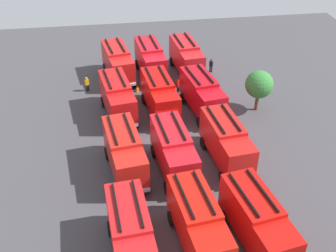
{
  "coord_description": "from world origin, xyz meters",
  "views": [
    {
      "loc": [
        31.0,
        -4.58,
        22.74
      ],
      "look_at": [
        0.0,
        0.0,
        1.4
      ],
      "focal_mm": 43.78,
      "sensor_mm": 36.0,
      "label": 1
    }
  ],
  "objects_px": {
    "fire_truck_10": "(226,141)",
    "traffic_cone_0": "(137,89)",
    "fire_truck_6": "(174,150)",
    "traffic_cone_2": "(279,206)",
    "firefighter_2": "(178,86)",
    "tree_0": "(259,85)",
    "fire_truck_11": "(257,220)",
    "fire_truck_4": "(150,59)",
    "traffic_cone_1": "(138,87)",
    "fire_truck_5": "(160,95)",
    "fire_truck_1": "(117,97)",
    "fire_truck_9": "(202,93)",
    "fire_truck_8": "(186,56)",
    "fire_truck_0": "(118,62)",
    "fire_truck_2": "(125,152)",
    "firefighter_0": "(211,65)",
    "fire_truck_3": "(131,235)",
    "fire_truck_7": "(198,222)",
    "firefighter_1": "(87,84)"
  },
  "relations": [
    {
      "from": "tree_0",
      "to": "fire_truck_5",
      "type": "bearing_deg",
      "value": -94.87
    },
    {
      "from": "fire_truck_2",
      "to": "fire_truck_3",
      "type": "bearing_deg",
      "value": -8.7
    },
    {
      "from": "traffic_cone_1",
      "to": "fire_truck_1",
      "type": "bearing_deg",
      "value": -25.43
    },
    {
      "from": "fire_truck_11",
      "to": "firefighter_2",
      "type": "height_order",
      "value": "fire_truck_11"
    },
    {
      "from": "traffic_cone_2",
      "to": "fire_truck_3",
      "type": "bearing_deg",
      "value": -76.8
    },
    {
      "from": "fire_truck_10",
      "to": "traffic_cone_2",
      "type": "xyz_separation_m",
      "value": [
        6.32,
        2.56,
        -1.8
      ]
    },
    {
      "from": "fire_truck_8",
      "to": "tree_0",
      "type": "relative_size",
      "value": 1.69
    },
    {
      "from": "fire_truck_2",
      "to": "tree_0",
      "type": "distance_m",
      "value": 16.23
    },
    {
      "from": "fire_truck_10",
      "to": "fire_truck_0",
      "type": "bearing_deg",
      "value": -159.75
    },
    {
      "from": "fire_truck_7",
      "to": "traffic_cone_1",
      "type": "bearing_deg",
      "value": 178.6
    },
    {
      "from": "fire_truck_4",
      "to": "traffic_cone_1",
      "type": "height_order",
      "value": "fire_truck_4"
    },
    {
      "from": "fire_truck_1",
      "to": "fire_truck_9",
      "type": "relative_size",
      "value": 1.0
    },
    {
      "from": "fire_truck_11",
      "to": "fire_truck_8",
      "type": "bearing_deg",
      "value": 170.11
    },
    {
      "from": "fire_truck_5",
      "to": "fire_truck_10",
      "type": "bearing_deg",
      "value": 21.39
    },
    {
      "from": "tree_0",
      "to": "fire_truck_8",
      "type": "bearing_deg",
      "value": -149.14
    },
    {
      "from": "fire_truck_6",
      "to": "fire_truck_4",
      "type": "bearing_deg",
      "value": 174.09
    },
    {
      "from": "fire_truck_11",
      "to": "fire_truck_5",
      "type": "bearing_deg",
      "value": -176.13
    },
    {
      "from": "fire_truck_8",
      "to": "firefighter_0",
      "type": "xyz_separation_m",
      "value": [
        0.29,
        3.04,
        -1.25
      ]
    },
    {
      "from": "fire_truck_3",
      "to": "fire_truck_5",
      "type": "xyz_separation_m",
      "value": [
        -17.63,
        4.17,
        0.0
      ]
    },
    {
      "from": "fire_truck_5",
      "to": "fire_truck_8",
      "type": "xyz_separation_m",
      "value": [
        -8.67,
        4.34,
        0.0
      ]
    },
    {
      "from": "fire_truck_6",
      "to": "traffic_cone_1",
      "type": "distance_m",
      "value": 14.62
    },
    {
      "from": "firefighter_2",
      "to": "fire_truck_5",
      "type": "bearing_deg",
      "value": 108.05
    },
    {
      "from": "fire_truck_9",
      "to": "traffic_cone_0",
      "type": "distance_m",
      "value": 8.32
    },
    {
      "from": "fire_truck_11",
      "to": "traffic_cone_1",
      "type": "height_order",
      "value": "fire_truck_11"
    },
    {
      "from": "fire_truck_3",
      "to": "fire_truck_4",
      "type": "xyz_separation_m",
      "value": [
        -26.24,
        4.17,
        0.0
      ]
    },
    {
      "from": "fire_truck_0",
      "to": "fire_truck_2",
      "type": "distance_m",
      "value": 17.12
    },
    {
      "from": "fire_truck_6",
      "to": "tree_0",
      "type": "height_order",
      "value": "tree_0"
    },
    {
      "from": "fire_truck_1",
      "to": "firefighter_0",
      "type": "relative_size",
      "value": 4.62
    },
    {
      "from": "fire_truck_6",
      "to": "tree_0",
      "type": "bearing_deg",
      "value": 123.91
    },
    {
      "from": "fire_truck_10",
      "to": "fire_truck_9",
      "type": "bearing_deg",
      "value": 175.8
    },
    {
      "from": "traffic_cone_0",
      "to": "traffic_cone_2",
      "type": "bearing_deg",
      "value": 24.76
    },
    {
      "from": "traffic_cone_0",
      "to": "fire_truck_10",
      "type": "bearing_deg",
      "value": 25.98
    },
    {
      "from": "fire_truck_7",
      "to": "tree_0",
      "type": "xyz_separation_m",
      "value": [
        -16.4,
        9.71,
        0.8
      ]
    },
    {
      "from": "firefighter_2",
      "to": "traffic_cone_1",
      "type": "relative_size",
      "value": 2.64
    },
    {
      "from": "fire_truck_2",
      "to": "fire_truck_8",
      "type": "bearing_deg",
      "value": 146.48
    },
    {
      "from": "fire_truck_7",
      "to": "firefighter_0",
      "type": "height_order",
      "value": "fire_truck_7"
    },
    {
      "from": "firefighter_2",
      "to": "tree_0",
      "type": "relative_size",
      "value": 0.36
    },
    {
      "from": "tree_0",
      "to": "fire_truck_2",
      "type": "bearing_deg",
      "value": -60.35
    },
    {
      "from": "fire_truck_8",
      "to": "fire_truck_9",
      "type": "distance_m",
      "value": 9.03
    },
    {
      "from": "firefighter_2",
      "to": "traffic_cone_1",
      "type": "height_order",
      "value": "firefighter_2"
    },
    {
      "from": "fire_truck_6",
      "to": "fire_truck_7",
      "type": "distance_m",
      "value": 8.04
    },
    {
      "from": "firefighter_2",
      "to": "traffic_cone_2",
      "type": "xyz_separation_m",
      "value": [
        18.81,
        4.59,
        -0.53
      ]
    },
    {
      "from": "traffic_cone_1",
      "to": "traffic_cone_2",
      "type": "bearing_deg",
      "value": 24.01
    },
    {
      "from": "firefighter_2",
      "to": "fire_truck_9",
      "type": "bearing_deg",
      "value": 164.19
    },
    {
      "from": "fire_truck_7",
      "to": "firefighter_1",
      "type": "xyz_separation_m",
      "value": [
        -23.03,
        -7.79,
        -1.23
      ]
    },
    {
      "from": "fire_truck_6",
      "to": "traffic_cone_2",
      "type": "height_order",
      "value": "fire_truck_6"
    },
    {
      "from": "fire_truck_10",
      "to": "fire_truck_11",
      "type": "bearing_deg",
      "value": -8.12
    },
    {
      "from": "fire_truck_10",
      "to": "traffic_cone_0",
      "type": "height_order",
      "value": "fire_truck_10"
    },
    {
      "from": "fire_truck_7",
      "to": "fire_truck_3",
      "type": "bearing_deg",
      "value": -92.05
    },
    {
      "from": "fire_truck_0",
      "to": "traffic_cone_2",
      "type": "xyz_separation_m",
      "value": [
        23.23,
        10.97,
        -1.8
      ]
    }
  ]
}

